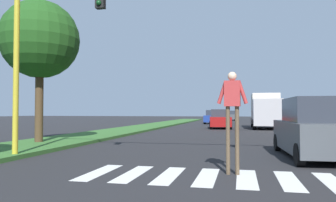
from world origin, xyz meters
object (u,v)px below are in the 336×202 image
object	(u,v)px
sedan_midblock	(220,120)
sedan_far_horizon	(230,116)
traffic_light_gantry	(101,18)
truck_box_delivery	(266,110)
pedestrian_performer	(232,106)
suv_crossing	(315,130)
tree_mid	(40,40)
sedan_distant	(214,117)

from	to	relation	value
sedan_midblock	sedan_far_horizon	world-z (taller)	sedan_midblock
traffic_light_gantry	truck_box_delivery	distance (m)	21.99
pedestrian_performer	suv_crossing	bearing A→B (deg)	53.32
suv_crossing	sedan_far_horizon	xyz separation A→B (m)	(-4.17, 44.86, -0.17)
tree_mid	sedan_distant	distance (m)	28.47
tree_mid	sedan_distant	size ratio (longest dim) A/B	1.39
sedan_midblock	sedan_distant	distance (m)	11.44
sedan_midblock	sedan_far_horizon	bearing A→B (deg)	90.00
tree_mid	suv_crossing	distance (m)	12.06
traffic_light_gantry	truck_box_delivery	xyz separation A→B (m)	(6.33, 20.88, -2.76)
truck_box_delivery	tree_mid	bearing A→B (deg)	-123.18
suv_crossing	sedan_distant	distance (m)	29.85
suv_crossing	pedestrian_performer	bearing A→B (deg)	-126.68
tree_mid	sedan_distant	xyz separation A→B (m)	(5.67, 27.61, -4.01)
truck_box_delivery	traffic_light_gantry	bearing A→B (deg)	-106.86
tree_mid	pedestrian_performer	size ratio (longest dim) A/B	2.59
tree_mid	pedestrian_performer	distance (m)	10.61
sedan_midblock	pedestrian_performer	bearing A→B (deg)	-85.71
tree_mid	pedestrian_performer	bearing A→B (deg)	-30.44
tree_mid	sedan_far_horizon	size ratio (longest dim) A/B	1.54
traffic_light_gantry	tree_mid	bearing A→B (deg)	140.47
traffic_light_gantry	pedestrian_performer	bearing A→B (deg)	-16.91
traffic_light_gantry	suv_crossing	bearing A→B (deg)	18.79
sedan_midblock	tree_mid	bearing A→B (deg)	-113.68
sedan_distant	pedestrian_performer	bearing A→B (deg)	-84.65
pedestrian_performer	suv_crossing	xyz separation A→B (m)	(2.56, 3.44, -0.73)
suv_crossing	sedan_distant	world-z (taller)	suv_crossing
suv_crossing	truck_box_delivery	world-z (taller)	truck_box_delivery
pedestrian_performer	tree_mid	bearing A→B (deg)	149.56
tree_mid	sedan_distant	world-z (taller)	tree_mid
traffic_light_gantry	sedan_far_horizon	bearing A→B (deg)	87.11
pedestrian_performer	truck_box_delivery	bearing A→B (deg)	83.94
sedan_distant	sedan_midblock	bearing A→B (deg)	-82.65
suv_crossing	sedan_distant	bearing A→B (deg)	100.87
traffic_light_gantry	truck_box_delivery	world-z (taller)	traffic_light_gantry
suv_crossing	sedan_midblock	bearing A→B (deg)	103.06
suv_crossing	sedan_far_horizon	distance (m)	45.06
traffic_light_gantry	sedan_distant	world-z (taller)	traffic_light_gantry
tree_mid	suv_crossing	xyz separation A→B (m)	(11.30, -1.70, -3.86)
tree_mid	traffic_light_gantry	bearing A→B (deg)	-39.53
pedestrian_performer	sedan_far_horizon	world-z (taller)	pedestrian_performer
sedan_far_horizon	truck_box_delivery	size ratio (longest dim) A/B	0.67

